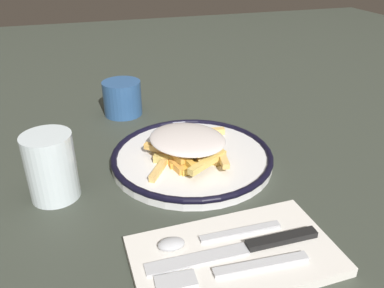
# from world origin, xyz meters

# --- Properties ---
(ground_plane) EXTENTS (2.60, 2.60, 0.00)m
(ground_plane) POSITION_xyz_m (0.00, 0.00, 0.00)
(ground_plane) COLOR #363C33
(plate) EXTENTS (0.27, 0.27, 0.02)m
(plate) POSITION_xyz_m (0.00, 0.00, 0.01)
(plate) COLOR white
(plate) RESTS_ON ground_plane
(fries_heap) EXTENTS (0.17, 0.17, 0.04)m
(fries_heap) POSITION_xyz_m (-0.01, 0.01, 0.04)
(fries_heap) COLOR #E0B559
(fries_heap) RESTS_ON plate
(napkin) EXTENTS (0.14, 0.24, 0.01)m
(napkin) POSITION_xyz_m (-0.23, 0.02, 0.01)
(napkin) COLOR silver
(napkin) RESTS_ON ground_plane
(fork) EXTENTS (0.03, 0.18, 0.00)m
(fork) POSITION_xyz_m (-0.26, 0.03, 0.01)
(fork) COLOR silver
(fork) RESTS_ON napkin
(knife) EXTENTS (0.02, 0.21, 0.01)m
(knife) POSITION_xyz_m (-0.23, 0.00, 0.02)
(knife) COLOR black
(knife) RESTS_ON napkin
(spoon) EXTENTS (0.02, 0.15, 0.01)m
(spoon) POSITION_xyz_m (-0.20, 0.05, 0.02)
(spoon) COLOR silver
(spoon) RESTS_ON napkin
(water_glass) EXTENTS (0.07, 0.07, 0.10)m
(water_glass) POSITION_xyz_m (-0.03, 0.22, 0.05)
(water_glass) COLOR silver
(water_glass) RESTS_ON ground_plane
(coffee_mug) EXTENTS (0.10, 0.08, 0.07)m
(coffee_mug) POSITION_xyz_m (0.24, 0.08, 0.04)
(coffee_mug) COLOR #2E568D
(coffee_mug) RESTS_ON ground_plane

